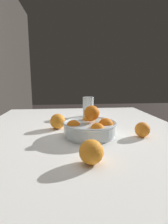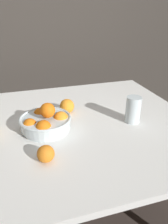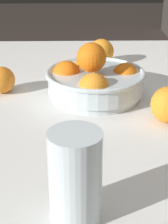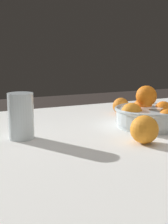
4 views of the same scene
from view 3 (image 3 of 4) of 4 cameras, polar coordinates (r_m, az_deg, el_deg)
The scene contains 5 objects.
dining_table at distance 0.91m, azimuth 4.08°, elevation -4.47°, with size 1.37×1.14×0.74m.
fruit_bowl at distance 0.97m, azimuth 1.57°, elevation 4.87°, with size 0.26×0.26×0.15m.
juice_glass at distance 0.55m, azimuth -1.32°, elevation -10.32°, with size 0.08×0.08×0.14m.
orange_loose_near_bowl at distance 1.23m, azimuth 2.62°, elevation 9.20°, with size 0.08×0.08×0.08m, color orange.
orange_loose_aside at distance 1.02m, azimuth -12.43°, elevation 4.80°, with size 0.07×0.07×0.07m, color orange.
Camera 3 is at (0.78, -0.08, 1.13)m, focal length 60.00 mm.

